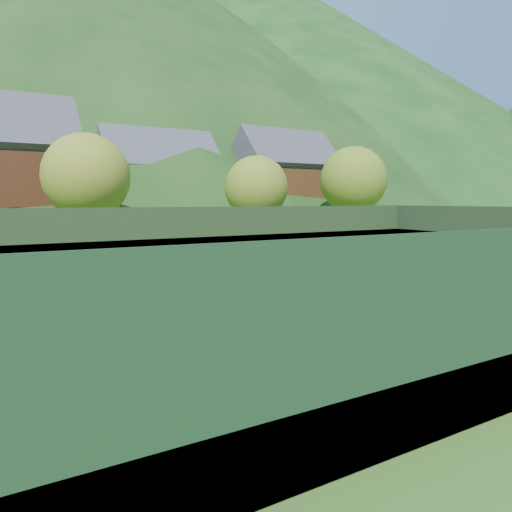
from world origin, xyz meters
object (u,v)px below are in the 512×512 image
student_d (375,250)px  chalet_mid (159,186)px  student_b (325,253)px  tennis_net (275,270)px  student_c (352,252)px  student_a (317,257)px  chalet_right (283,185)px  coach (282,270)px  ball_hopper (108,311)px

student_d → chalet_mid: bearing=-104.9°
student_b → student_d: student_d is taller
tennis_net → student_c: bearing=17.1°
tennis_net → student_a: bearing=22.5°
tennis_net → chalet_right: size_ratio=1.01×
student_c → tennis_net: (-5.81, -1.79, -0.26)m
chalet_right → tennis_net: bearing=-123.7°
student_c → chalet_right: size_ratio=0.13×
coach → student_a: (4.36, 3.64, -0.18)m
student_a → student_b: 1.83m
student_c → chalet_right: 31.89m
chalet_right → student_a: bearing=-120.3°
coach → student_a: bearing=26.4°
coach → ball_hopper: size_ratio=1.83×
coach → chalet_mid: chalet_mid is taller
student_a → student_b: (1.40, 1.19, -0.03)m
student_c → tennis_net: size_ratio=0.13×
ball_hopper → chalet_mid: chalet_mid is taller
chalet_right → chalet_mid: bearing=164.1°
ball_hopper → chalet_right: (27.86, 34.89, 4.49)m
student_b → tennis_net: size_ratio=0.12×
student_b → tennis_net: (-4.63, -2.52, -0.20)m
coach → student_b: 7.52m
student_a → chalet_mid: 33.06m
student_b → ball_hopper: (-12.49, -7.41, 0.04)m
coach → tennis_net: coach is taller
student_c → tennis_net: 6.09m
student_a → chalet_right: size_ratio=0.12×
ball_hopper → tennis_net: bearing=31.9°
student_c → chalet_right: chalet_right is taller
tennis_net → chalet_mid: size_ratio=0.95×
coach → student_d: bearing=13.1°
student_c → ball_hopper: bearing=38.4°
coach → student_b: size_ratio=1.30×
student_b → student_c: 1.39m
student_a → tennis_net: bearing=31.4°
coach → chalet_right: bearing=43.4°
student_a → chalet_mid: bearing=-85.9°
chalet_right → coach: bearing=-123.2°
student_d → chalet_right: size_ratio=0.12×
coach → chalet_mid: 37.22m
student_b → chalet_right: chalet_right is taller
coach → ball_hopper: 7.21m
student_b → chalet_right: size_ratio=0.12×
coach → ball_hopper: (-6.73, -2.58, -0.17)m
student_a → coach: bearing=48.8°
student_d → student_b: bearing=-24.3°
chalet_mid → chalet_right: chalet_right is taller
student_b → ball_hopper: size_ratio=1.41×
student_c → student_d: size_ratio=1.03×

